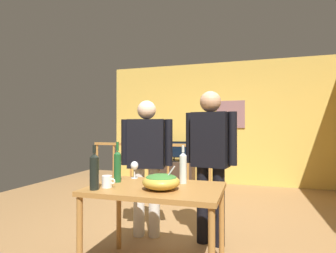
# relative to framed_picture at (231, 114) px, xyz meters

# --- Properties ---
(ground_plane) EXTENTS (7.92, 7.92, 0.00)m
(ground_plane) POSITION_rel_framed_picture_xyz_m (-0.27, -2.99, -1.56)
(ground_plane) COLOR olive
(back_wall) EXTENTS (5.13, 0.10, 2.75)m
(back_wall) POSITION_rel_framed_picture_xyz_m (-0.27, 0.06, -0.19)
(back_wall) COLOR gold
(back_wall) RESTS_ON ground_plane
(framed_picture) EXTENTS (0.62, 0.03, 0.61)m
(framed_picture) POSITION_rel_framed_picture_xyz_m (0.00, 0.00, 0.00)
(framed_picture) COLOR #885D5F
(stair_railing) EXTENTS (2.37, 0.10, 1.01)m
(stair_railing) POSITION_rel_framed_picture_xyz_m (-1.07, -1.31, -0.96)
(stair_railing) COLOR #9E6B33
(stair_railing) RESTS_ON ground_plane
(tv_console) EXTENTS (0.90, 0.40, 0.50)m
(tv_console) POSITION_rel_framed_picture_xyz_m (-1.23, -0.29, -1.32)
(tv_console) COLOR #38281E
(tv_console) RESTS_ON ground_plane
(flat_screen_tv) EXTENTS (0.64, 0.12, 0.46)m
(flat_screen_tv) POSITION_rel_framed_picture_xyz_m (-1.23, -0.32, -0.80)
(flat_screen_tv) COLOR black
(flat_screen_tv) RESTS_ON tv_console
(serving_table) EXTENTS (1.14, 0.76, 0.75)m
(serving_table) POSITION_rel_framed_picture_xyz_m (-0.36, -3.98, -0.90)
(serving_table) COLOR #9E6B33
(serving_table) RESTS_ON ground_plane
(salad_bowl) EXTENTS (0.31, 0.31, 0.20)m
(salad_bowl) POSITION_rel_framed_picture_xyz_m (-0.28, -4.09, -0.74)
(salad_bowl) COLOR gold
(salad_bowl) RESTS_ON serving_table
(wine_glass) EXTENTS (0.08, 0.08, 0.17)m
(wine_glass) POSITION_rel_framed_picture_xyz_m (-0.69, -3.69, -0.69)
(wine_glass) COLOR silver
(wine_glass) RESTS_ON serving_table
(wine_bottle_clear) EXTENTS (0.07, 0.07, 0.35)m
(wine_bottle_clear) POSITION_rel_framed_picture_xyz_m (-0.17, -3.79, -0.67)
(wine_bottle_clear) COLOR silver
(wine_bottle_clear) RESTS_ON serving_table
(wine_bottle_green) EXTENTS (0.07, 0.07, 0.38)m
(wine_bottle_green) POSITION_rel_framed_picture_xyz_m (-0.77, -3.91, -0.66)
(wine_bottle_green) COLOR #1E5628
(wine_bottle_green) RESTS_ON serving_table
(wine_bottle_dark) EXTENTS (0.07, 0.07, 0.37)m
(wine_bottle_dark) POSITION_rel_framed_picture_xyz_m (-0.80, -4.25, -0.66)
(wine_bottle_dark) COLOR black
(wine_bottle_dark) RESTS_ON serving_table
(mug_white) EXTENTS (0.12, 0.09, 0.10)m
(mug_white) POSITION_rel_framed_picture_xyz_m (-0.74, -4.15, -0.76)
(mug_white) COLOR white
(mug_white) RESTS_ON serving_table
(person_standing_left) EXTENTS (0.60, 0.29, 1.57)m
(person_standing_left) POSITION_rel_framed_picture_xyz_m (-0.73, -3.25, -0.63)
(person_standing_left) COLOR beige
(person_standing_left) RESTS_ON ground_plane
(person_standing_right) EXTENTS (0.57, 0.28, 1.66)m
(person_standing_right) POSITION_rel_framed_picture_xyz_m (0.01, -3.25, -0.58)
(person_standing_right) COLOR black
(person_standing_right) RESTS_ON ground_plane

